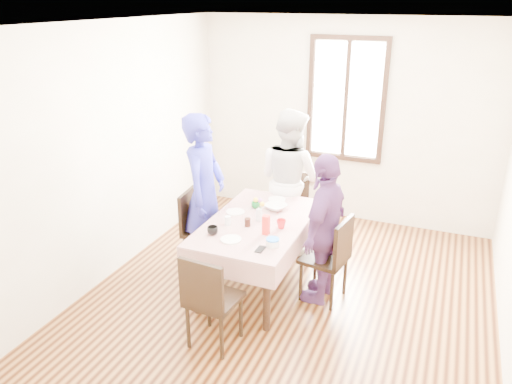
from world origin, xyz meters
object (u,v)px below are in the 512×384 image
at_px(chair_right, 324,258).
at_px(person_right, 324,229).
at_px(chair_far, 289,211).
at_px(person_left, 204,195).
at_px(dining_table, 258,254).
at_px(chair_left, 204,231).
at_px(person_far, 289,181).
at_px(chair_near, 214,299).

height_order(chair_right, person_right, person_right).
height_order(chair_far, person_right, person_right).
bearing_deg(person_left, person_right, -99.32).
height_order(dining_table, chair_left, chair_left).
xyz_separation_m(dining_table, chair_far, (0.00, 1.02, 0.08)).
xyz_separation_m(chair_right, person_far, (-0.70, 0.95, 0.41)).
distance_m(chair_left, person_far, 1.18).
bearing_deg(chair_far, chair_left, 44.03).
height_order(chair_far, person_left, person_left).
bearing_deg(chair_left, dining_table, 73.37).
relative_size(chair_left, person_left, 0.51).
bearing_deg(chair_far, chair_right, 118.58).
distance_m(chair_far, person_far, 0.41).
distance_m(chair_left, person_left, 0.44).
height_order(chair_left, person_right, person_right).
relative_size(chair_far, chair_near, 1.00).
bearing_deg(chair_right, chair_far, 45.10).
xyz_separation_m(dining_table, chair_near, (0.00, -1.02, 0.08)).
relative_size(dining_table, chair_left, 1.63).
xyz_separation_m(dining_table, chair_left, (-0.70, 0.14, 0.08)).
bearing_deg(chair_near, person_far, 94.80).
relative_size(person_far, person_right, 1.11).
height_order(chair_right, chair_far, same).
relative_size(chair_right, person_right, 0.59).
distance_m(chair_far, person_left, 1.20).
height_order(person_far, person_right, person_far).
relative_size(chair_right, person_left, 0.51).
xyz_separation_m(person_left, person_far, (0.69, 0.86, -0.04)).
height_order(dining_table, chair_right, chair_right).
bearing_deg(dining_table, person_right, 3.87).
relative_size(chair_left, chair_right, 1.00).
bearing_deg(dining_table, person_left, 168.53).
relative_size(dining_table, chair_near, 1.63).
relative_size(dining_table, person_left, 0.83).
bearing_deg(person_far, chair_left, 75.12).
bearing_deg(chair_right, chair_left, 95.44).
height_order(chair_right, person_far, person_far).
bearing_deg(chair_far, person_right, 117.85).
xyz_separation_m(chair_left, person_right, (1.39, -0.09, 0.32)).
bearing_deg(chair_right, person_right, 99.21).
xyz_separation_m(chair_far, chair_near, (0.00, -2.04, 0.00)).
xyz_separation_m(chair_right, person_right, (-0.02, 0.00, 0.32)).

